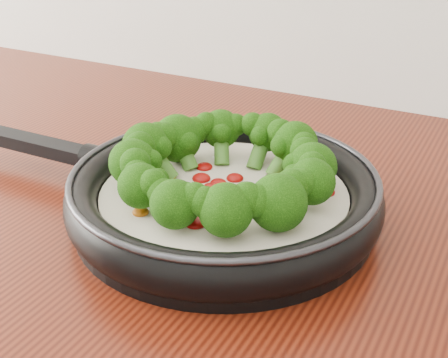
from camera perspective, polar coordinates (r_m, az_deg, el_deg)
The scene contains 1 object.
skillet at distance 0.64m, azimuth -0.24°, elevation -0.88°, with size 0.53×0.35×0.10m.
Camera 1 is at (0.34, 0.54, 1.24)m, focal length 47.60 mm.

